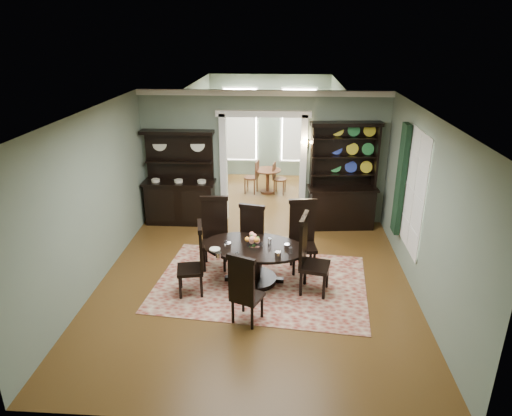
% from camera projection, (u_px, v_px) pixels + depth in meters
% --- Properties ---
extents(room, '(5.51, 6.01, 3.01)m').
position_uv_depth(room, '(254.00, 201.00, 7.49)').
color(room, '#553716').
rests_on(room, ground).
extents(parlor, '(3.51, 3.50, 3.01)m').
position_uv_depth(parlor, '(268.00, 133.00, 12.60)').
color(parlor, '#553716').
rests_on(parlor, ground).
extents(doorway_trim, '(2.08, 0.25, 2.57)m').
position_uv_depth(doorway_trim, '(263.00, 153.00, 10.21)').
color(doorway_trim, silver).
rests_on(doorway_trim, floor).
extents(right_window, '(0.15, 1.47, 2.12)m').
position_uv_depth(right_window, '(408.00, 186.00, 8.13)').
color(right_window, white).
rests_on(right_window, wall_right).
extents(wall_sconce, '(0.27, 0.21, 0.21)m').
position_uv_depth(wall_sconce, '(307.00, 143.00, 9.91)').
color(wall_sconce, gold).
rests_on(wall_sconce, back_wall_right).
extents(rug, '(3.88, 2.86, 0.01)m').
position_uv_depth(rug, '(261.00, 283.00, 8.11)').
color(rug, maroon).
rests_on(rug, floor).
extents(dining_table, '(1.97, 1.93, 0.71)m').
position_uv_depth(dining_table, '(254.00, 257.00, 7.98)').
color(dining_table, black).
rests_on(dining_table, rug).
extents(centerpiece, '(1.44, 0.92, 0.24)m').
position_uv_depth(centerpiece, '(254.00, 243.00, 7.84)').
color(centerpiece, silver).
rests_on(centerpiece, dining_table).
extents(chair_far_left, '(0.54, 0.51, 1.36)m').
position_uv_depth(chair_far_left, '(215.00, 230.00, 8.50)').
color(chair_far_left, black).
rests_on(chair_far_left, rug).
extents(chair_far_mid, '(0.55, 0.53, 1.26)m').
position_uv_depth(chair_far_mid, '(251.00, 237.00, 8.35)').
color(chair_far_mid, black).
rests_on(chair_far_mid, rug).
extents(chair_far_right, '(0.55, 0.53, 1.35)m').
position_uv_depth(chair_far_right, '(302.00, 233.00, 8.39)').
color(chair_far_right, black).
rests_on(chair_far_right, rug).
extents(chair_end_left, '(0.53, 0.55, 1.27)m').
position_uv_depth(chair_end_left, '(196.00, 258.00, 7.59)').
color(chair_end_left, black).
rests_on(chair_end_left, rug).
extents(chair_end_right, '(0.59, 0.61, 1.40)m').
position_uv_depth(chair_end_right, '(309.00, 253.00, 7.61)').
color(chair_end_right, black).
rests_on(chair_end_right, rug).
extents(chair_near, '(0.57, 0.56, 1.20)m').
position_uv_depth(chair_near, '(244.00, 288.00, 6.77)').
color(chair_near, black).
rests_on(chair_near, rug).
extents(sideboard, '(1.63, 0.58, 2.14)m').
position_uv_depth(sideboard, '(180.00, 191.00, 10.42)').
color(sideboard, black).
rests_on(sideboard, floor).
extents(welsh_dresser, '(1.57, 0.71, 2.38)m').
position_uv_depth(welsh_dresser, '(342.00, 190.00, 10.14)').
color(welsh_dresser, black).
rests_on(welsh_dresser, floor).
extents(parlor_table, '(0.71, 0.71, 0.66)m').
position_uv_depth(parlor_table, '(268.00, 178.00, 12.41)').
color(parlor_table, brown).
rests_on(parlor_table, parlor_floor).
extents(parlor_chair_left, '(0.41, 0.40, 0.91)m').
position_uv_depth(parlor_chair_left, '(253.00, 176.00, 12.35)').
color(parlor_chair_left, brown).
rests_on(parlor_chair_left, parlor_floor).
extents(parlor_chair_right, '(0.38, 0.37, 0.86)m').
position_uv_depth(parlor_chair_right, '(278.00, 177.00, 12.33)').
color(parlor_chair_right, brown).
rests_on(parlor_chair_right, parlor_floor).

